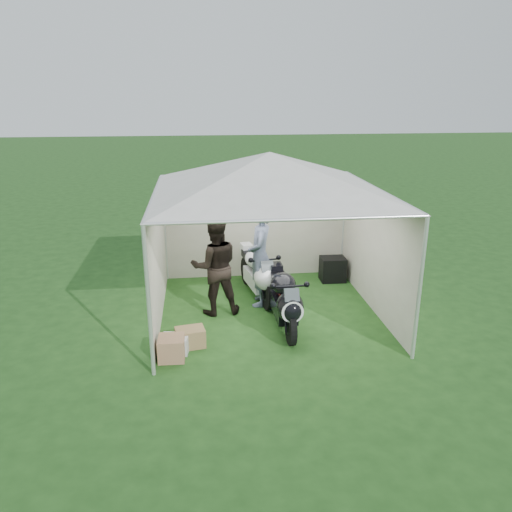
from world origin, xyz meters
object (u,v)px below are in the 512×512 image
object	(u,v)px
motorcycle_black	(284,299)
person_blue_jacket	(260,256)
paddock_stand	(275,299)
crate_2	(180,342)
motorcycle_white	(258,272)
crate_0	(175,344)
equipment_box	(333,269)
crate_3	(190,337)
person_dark_jacket	(215,266)
canopy_tent	(269,176)
crate_1	(172,348)

from	to	relation	value
motorcycle_black	person_blue_jacket	size ratio (longest dim) A/B	1.02
paddock_stand	crate_2	world-z (taller)	paddock_stand
motorcycle_white	person_blue_jacket	size ratio (longest dim) A/B	1.00
motorcycle_black	crate_0	xyz separation A→B (m)	(-1.88, -0.64, -0.41)
motorcycle_white	equipment_box	size ratio (longest dim) A/B	3.70
crate_3	crate_2	bearing A→B (deg)	-160.72
motorcycle_black	crate_0	bearing A→B (deg)	-161.81
motorcycle_black	paddock_stand	size ratio (longest dim) A/B	4.61
person_dark_jacket	equipment_box	bearing A→B (deg)	-158.20
motorcycle_black	crate_3	world-z (taller)	motorcycle_black
equipment_box	motorcycle_black	bearing A→B (deg)	-123.89
canopy_tent	crate_0	size ratio (longest dim) A/B	13.44
motorcycle_white	crate_2	size ratio (longest dim) A/B	6.28
motorcycle_black	person_dark_jacket	xyz separation A→B (m)	(-1.16, 0.80, 0.37)
canopy_tent	crate_2	distance (m)	3.21
motorcycle_white	equipment_box	xyz separation A→B (m)	(1.75, 0.75, -0.28)
motorcycle_black	person_blue_jacket	bearing A→B (deg)	103.64
equipment_box	crate_3	world-z (taller)	equipment_box
paddock_stand	motorcycle_black	bearing A→B (deg)	-89.30
motorcycle_white	motorcycle_black	xyz separation A→B (m)	(0.29, -1.42, 0.01)
crate_3	crate_0	bearing A→B (deg)	-144.68
canopy_tent	paddock_stand	distance (m)	2.42
motorcycle_black	crate_0	distance (m)	2.03
crate_0	crate_2	size ratio (longest dim) A/B	1.34
motorcycle_white	crate_1	xyz separation A→B (m)	(-1.64, -2.27, -0.36)
motorcycle_black	crate_2	distance (m)	1.93
crate_0	crate_1	xyz separation A→B (m)	(-0.05, -0.20, 0.04)
person_blue_jacket	equipment_box	size ratio (longest dim) A/B	3.71
crate_2	crate_3	xyz separation A→B (m)	(0.16, 0.06, 0.04)
motorcycle_black	equipment_box	distance (m)	2.63
motorcycle_black	equipment_box	world-z (taller)	motorcycle_black
motorcycle_black	person_dark_jacket	bearing A→B (deg)	144.91
motorcycle_white	motorcycle_black	bearing A→B (deg)	-88.19
canopy_tent	crate_3	size ratio (longest dim) A/B	12.08
motorcycle_white	crate_3	bearing A→B (deg)	-135.22
crate_1	motorcycle_white	bearing A→B (deg)	54.12
equipment_box	person_dark_jacket	bearing A→B (deg)	-152.33
canopy_tent	motorcycle_black	xyz separation A→B (m)	(0.18, -0.75, -2.02)
crate_1	crate_0	bearing A→B (deg)	76.59
crate_2	paddock_stand	bearing A→B (deg)	38.94
canopy_tent	equipment_box	bearing A→B (deg)	41.02
person_blue_jacket	crate_1	bearing A→B (deg)	-29.10
person_dark_jacket	crate_2	distance (m)	1.68
person_dark_jacket	crate_3	xyz separation A→B (m)	(-0.48, -1.27, -0.77)
person_dark_jacket	crate_0	bearing A→B (deg)	57.68
motorcycle_black	crate_0	world-z (taller)	motorcycle_black
canopy_tent	motorcycle_white	bearing A→B (deg)	99.32
equipment_box	crate_3	size ratio (longest dim) A/B	1.14
person_dark_jacket	crate_0	size ratio (longest dim) A/B	4.40
crate_0	motorcycle_black	bearing A→B (deg)	18.89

